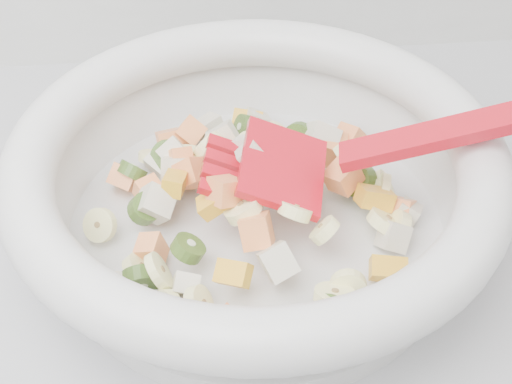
{
  "coord_description": "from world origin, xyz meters",
  "views": [
    {
      "loc": [
        -0.12,
        1.04,
        1.32
      ],
      "look_at": [
        -0.07,
        1.47,
        0.95
      ],
      "focal_mm": 55.0,
      "sensor_mm": 36.0,
      "label": 1
    }
  ],
  "objects": [
    {
      "name": "mixing_bowl",
      "position": [
        -0.07,
        1.47,
        0.95
      ],
      "size": [
        0.47,
        0.36,
        0.16
      ],
      "color": "silver",
      "rests_on": "counter"
    }
  ]
}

